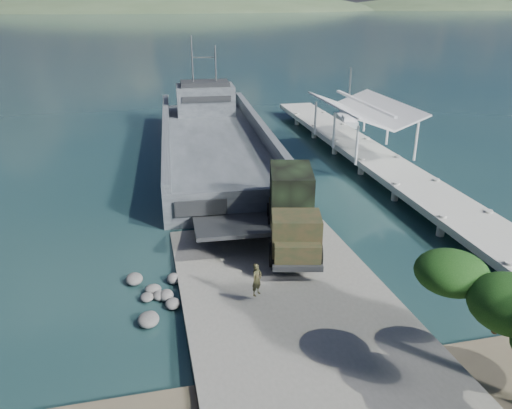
# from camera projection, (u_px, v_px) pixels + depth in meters

# --- Properties ---
(ground) EXTENTS (1400.00, 1400.00, 0.00)m
(ground) POSITION_uv_depth(u_px,v_px,m) (281.00, 292.00, 25.13)
(ground) COLOR #1C4045
(ground) RESTS_ON ground
(boat_ramp) EXTENTS (10.00, 18.00, 0.50)m
(boat_ramp) POSITION_uv_depth(u_px,v_px,m) (287.00, 299.00, 24.13)
(boat_ramp) COLOR slate
(boat_ramp) RESTS_ON ground
(shoreline_rocks) EXTENTS (3.20, 5.60, 0.90)m
(shoreline_rocks) POSITION_uv_depth(u_px,v_px,m) (156.00, 302.00, 24.30)
(shoreline_rocks) COLOR #595956
(shoreline_rocks) RESTS_ON ground
(distant_headlands) EXTENTS (1000.00, 240.00, 48.00)m
(distant_headlands) POSITION_uv_depth(u_px,v_px,m) (187.00, 11.00, 539.20)
(distant_headlands) COLOR #394E30
(distant_headlands) RESTS_ON ground
(pier) EXTENTS (6.40, 44.00, 6.10)m
(pier) POSITION_uv_depth(u_px,v_px,m) (366.00, 145.00, 44.08)
(pier) COLOR #B8B7AC
(pier) RESTS_ON ground
(landing_craft) EXTENTS (11.12, 37.04, 10.88)m
(landing_craft) POSITION_uv_depth(u_px,v_px,m) (215.00, 147.00, 46.14)
(landing_craft) COLOR #3D4448
(landing_craft) RESTS_ON ground
(military_truck) EXTENTS (4.35, 8.74, 3.90)m
(military_truck) POSITION_uv_depth(u_px,v_px,m) (292.00, 210.00, 28.61)
(military_truck) COLOR black
(military_truck) RESTS_ON boat_ramp
(soldier) EXTENTS (0.70, 0.67, 1.61)m
(soldier) POSITION_uv_depth(u_px,v_px,m) (257.00, 287.00, 23.14)
(soldier) COLOR #202E1A
(soldier) RESTS_ON boat_ramp
(sailboat_near) EXTENTS (2.64, 5.65, 6.63)m
(sailboat_near) POSITION_uv_depth(u_px,v_px,m) (347.00, 121.00, 58.28)
(sailboat_near) COLOR white
(sailboat_near) RESTS_ON ground
(sailboat_far) EXTENTS (2.45, 5.09, 5.97)m
(sailboat_far) POSITION_uv_depth(u_px,v_px,m) (349.00, 114.00, 61.69)
(sailboat_far) COLOR white
(sailboat_far) RESTS_ON ground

